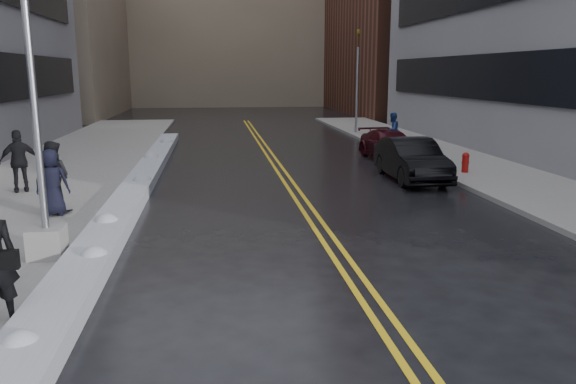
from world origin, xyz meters
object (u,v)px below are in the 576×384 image
object	(u,v)px
car_maroon	(390,145)
lamppost	(37,136)
pedestrian_east	(392,130)
pedestrian_c	(52,182)
traffic_signal	(357,77)
pedestrian_d	(20,161)
car_black	(412,160)
fire_hydrant	(465,161)
pedestrian_b	(53,177)

from	to	relation	value
car_maroon	lamppost	bearing A→B (deg)	-135.48
pedestrian_east	pedestrian_c	bearing A→B (deg)	2.82
traffic_signal	pedestrian_d	distance (m)	21.21
traffic_signal	pedestrian_east	bearing A→B (deg)	-90.10
car_maroon	pedestrian_d	bearing A→B (deg)	-160.89
pedestrian_east	car_black	size ratio (longest dim) A/B	0.38
pedestrian_d	car_black	xyz separation A→B (m)	(12.62, 1.01, -0.36)
traffic_signal	car_black	bearing A→B (deg)	-96.71
lamppost	traffic_signal	size ratio (longest dim) A/B	1.27
traffic_signal	car_maroon	xyz separation A→B (m)	(-1.00, -9.80, -2.78)
pedestrian_east	fire_hydrant	bearing A→B (deg)	54.52
pedestrian_east	car_maroon	bearing A→B (deg)	30.63
traffic_signal	fire_hydrant	bearing A→B (deg)	-87.95
lamppost	pedestrian_d	distance (m)	7.14
pedestrian_east	car_maroon	size ratio (longest dim) A/B	0.39
pedestrian_east	car_black	distance (m)	7.62
pedestrian_d	car_maroon	distance (m)	14.49
pedestrian_d	pedestrian_c	bearing A→B (deg)	98.91
fire_hydrant	car_maroon	size ratio (longest dim) A/B	0.17
lamppost	car_black	distance (m)	12.73
pedestrian_east	car_maroon	world-z (taller)	pedestrian_east
pedestrian_b	pedestrian_c	world-z (taller)	pedestrian_b
fire_hydrant	pedestrian_d	distance (m)	14.90
pedestrian_d	pedestrian_east	bearing A→B (deg)	-169.86
pedestrian_b	pedestrian_c	size ratio (longest dim) A/B	1.09
pedestrian_c	fire_hydrant	bearing A→B (deg)	-161.59
traffic_signal	pedestrian_east	distance (m)	7.44
lamppost	traffic_signal	world-z (taller)	lamppost
fire_hydrant	pedestrian_c	xyz separation A→B (m)	(-13.09, -4.57, 0.45)
fire_hydrant	car_black	bearing A→B (deg)	-168.08
traffic_signal	pedestrian_b	size ratio (longest dim) A/B	3.23
pedestrian_east	pedestrian_b	bearing A→B (deg)	2.01
fire_hydrant	car_maroon	distance (m)	4.46
fire_hydrant	pedestrian_d	xyz separation A→B (m)	(-14.82, -1.47, 0.54)
pedestrian_b	car_black	xyz separation A→B (m)	(10.92, 3.81, -0.35)
car_maroon	pedestrian_b	bearing A→B (deg)	-147.87
pedestrian_b	pedestrian_east	world-z (taller)	pedestrian_b
pedestrian_east	car_black	bearing A→B (deg)	37.48
pedestrian_c	pedestrian_d	distance (m)	3.55
traffic_signal	pedestrian_c	xyz separation A→B (m)	(-12.59, -18.57, -2.40)
pedestrian_east	lamppost	bearing A→B (deg)	12.07
traffic_signal	pedestrian_d	bearing A→B (deg)	-132.79
lamppost	car_maroon	xyz separation A→B (m)	(10.80, 12.20, -1.91)
car_black	fire_hydrant	bearing A→B (deg)	12.96
pedestrian_b	pedestrian_east	distance (m)	16.89
pedestrian_c	car_maroon	bearing A→B (deg)	-143.71
pedestrian_d	car_maroon	xyz separation A→B (m)	(13.32, 5.68, -0.47)
car_black	pedestrian_c	bearing A→B (deg)	-158.31
fire_hydrant	pedestrian_east	distance (m)	6.99
lamppost	pedestrian_c	world-z (taller)	lamppost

